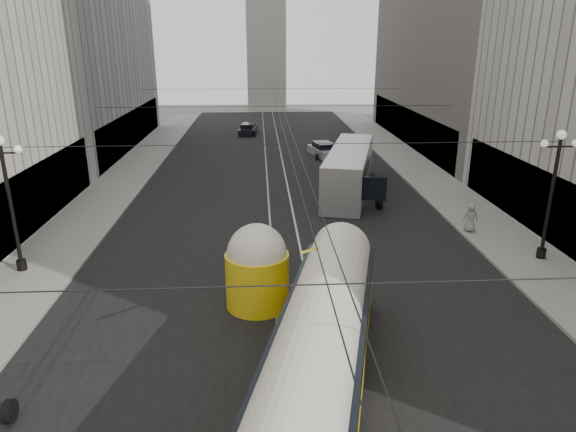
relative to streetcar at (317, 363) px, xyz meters
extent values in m
cube|color=black|center=(-0.22, 24.94, -1.75)|extent=(20.00, 85.00, 0.02)
cube|color=gray|center=(-12.22, 28.44, -1.68)|extent=(4.00, 72.00, 0.15)
cube|color=gray|center=(11.78, 28.44, -1.68)|extent=(4.00, 72.00, 0.15)
cube|color=gray|center=(-0.97, 24.94, -1.75)|extent=(0.12, 85.00, 0.04)
cube|color=gray|center=(0.53, 24.94, -1.75)|extent=(0.12, 85.00, 0.04)
cube|color=black|center=(-14.27, 16.44, 0.25)|extent=(0.10, 18.00, 3.60)
cube|color=#999999|center=(-20.22, 40.44, 12.25)|extent=(12.00, 28.00, 28.00)
cube|color=black|center=(-14.27, 40.44, 0.25)|extent=(0.10, 25.20, 3.60)
cube|color=black|center=(13.83, 14.44, 0.25)|extent=(0.10, 18.00, 3.60)
cube|color=black|center=(13.83, 40.44, 0.25)|extent=(0.10, 28.80, 3.60)
cube|color=#B2AFA8|center=(-0.22, 72.44, 10.25)|extent=(6.00, 6.00, 24.00)
cylinder|color=black|center=(-12.82, 10.44, 1.40)|extent=(0.18, 0.18, 6.00)
cylinder|color=black|center=(-12.82, 10.44, -1.35)|extent=(0.44, 0.44, 0.50)
cylinder|color=black|center=(-12.82, 10.44, 4.00)|extent=(1.60, 0.08, 0.08)
sphere|color=white|center=(-12.07, 10.44, 4.15)|extent=(0.36, 0.36, 0.36)
cylinder|color=black|center=(12.38, 10.44, 1.40)|extent=(0.18, 0.18, 6.00)
cylinder|color=black|center=(12.38, 10.44, -1.35)|extent=(0.44, 0.44, 0.50)
cylinder|color=black|center=(12.38, 10.44, 4.00)|extent=(1.60, 0.08, 0.08)
sphere|color=white|center=(12.38, 10.44, 4.55)|extent=(0.44, 0.44, 0.44)
sphere|color=white|center=(11.63, 10.44, 4.15)|extent=(0.36, 0.36, 0.36)
sphere|color=white|center=(13.13, 10.44, 4.15)|extent=(0.36, 0.36, 0.36)
cylinder|color=black|center=(-0.22, -3.56, 4.25)|extent=(25.00, 0.03, 0.03)
cylinder|color=black|center=(-0.22, 10.44, 4.25)|extent=(25.00, 0.03, 0.03)
cylinder|color=black|center=(-0.22, 24.44, 4.25)|extent=(25.00, 0.03, 0.03)
cylinder|color=black|center=(-0.22, 38.44, 4.25)|extent=(25.00, 0.03, 0.03)
cylinder|color=black|center=(-0.22, 28.44, 4.05)|extent=(0.03, 72.00, 0.03)
cylinder|color=black|center=(0.18, 28.44, 4.05)|extent=(0.03, 72.00, 0.03)
cube|color=yellow|center=(0.00, 0.00, -0.71)|extent=(5.98, 14.17, 1.70)
cube|color=black|center=(0.00, 0.00, -1.50)|extent=(5.88, 13.76, 0.30)
cube|color=black|center=(0.00, 0.00, 0.39)|extent=(5.95, 13.97, 0.85)
cylinder|color=silver|center=(0.00, 0.00, 0.69)|extent=(5.64, 13.89, 2.29)
cylinder|color=yellow|center=(-1.71, 6.67, -0.61)|extent=(2.59, 2.59, 2.29)
sphere|color=silver|center=(-1.71, 6.67, 0.59)|extent=(2.39, 2.39, 2.39)
cube|color=#ACAEB2|center=(4.89, 23.27, -0.15)|extent=(5.68, 12.65, 3.10)
cube|color=black|center=(4.89, 23.27, 0.36)|extent=(5.59, 12.23, 1.14)
cube|color=black|center=(4.89, 17.12, 0.21)|extent=(2.32, 0.71, 1.45)
cylinder|color=black|center=(3.59, 19.11, -1.24)|extent=(0.30, 1.03, 1.03)
cylinder|color=black|center=(6.18, 19.11, -1.24)|extent=(0.30, 1.03, 1.03)
cylinder|color=black|center=(3.59, 27.42, -1.24)|extent=(0.30, 1.03, 1.03)
cylinder|color=black|center=(6.18, 27.42, -1.24)|extent=(0.30, 1.03, 1.03)
cylinder|color=black|center=(-8.82, 0.17, -1.41)|extent=(0.22, 0.70, 0.70)
cube|color=silver|center=(4.49, 35.15, -1.30)|extent=(2.73, 4.58, 0.76)
cube|color=black|center=(4.49, 35.15, -0.76)|extent=(2.07, 2.66, 0.72)
cylinder|color=black|center=(3.70, 33.70, -1.45)|extent=(0.22, 0.61, 0.61)
cylinder|color=black|center=(5.28, 33.70, -1.45)|extent=(0.22, 0.61, 0.61)
cylinder|color=black|center=(3.70, 36.61, -1.45)|extent=(0.22, 0.61, 0.61)
cylinder|color=black|center=(5.28, 36.61, -1.45)|extent=(0.22, 0.61, 0.61)
cube|color=black|center=(-2.80, 47.83, -1.33)|extent=(2.27, 4.19, 0.70)
cube|color=black|center=(-2.80, 47.83, -0.83)|extent=(1.78, 2.39, 0.67)
cylinder|color=black|center=(-3.54, 46.48, -1.47)|extent=(0.22, 0.56, 0.56)
cylinder|color=black|center=(-2.07, 46.48, -1.47)|extent=(0.22, 0.56, 0.56)
cylinder|color=black|center=(-3.54, 49.18, -1.47)|extent=(0.22, 0.56, 0.56)
cylinder|color=black|center=(-2.07, 49.18, -1.47)|extent=(0.22, 0.56, 0.56)
imported|color=gray|center=(10.28, 14.27, -0.78)|extent=(0.91, 0.70, 1.64)
camera|label=1|loc=(-1.52, -12.33, 8.65)|focal=32.00mm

